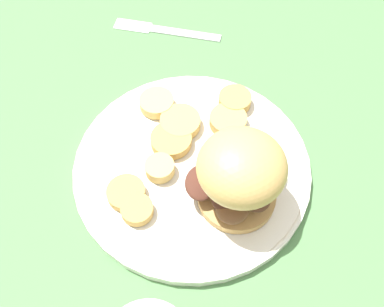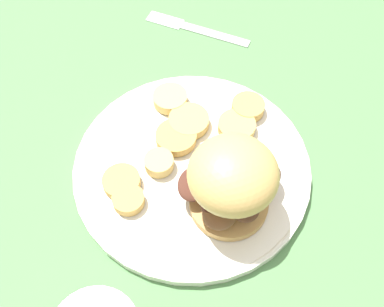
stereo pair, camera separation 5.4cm
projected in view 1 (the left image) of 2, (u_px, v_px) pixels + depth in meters
name	position (u px, v px, depth m)	size (l,w,h in m)	color
ground_plane	(192.00, 170.00, 0.58)	(4.00, 4.00, 0.00)	#4C7A47
dinner_plate	(192.00, 167.00, 0.57)	(0.30, 0.30, 0.02)	white
sandwich	(240.00, 175.00, 0.49)	(0.13, 0.10, 0.10)	tan
potato_round_0	(182.00, 122.00, 0.59)	(0.05, 0.05, 0.01)	tan
potato_round_1	(137.00, 210.00, 0.52)	(0.04, 0.04, 0.01)	tan
potato_round_2	(126.00, 193.00, 0.53)	(0.05, 0.05, 0.01)	tan
potato_round_3	(228.00, 120.00, 0.59)	(0.05, 0.05, 0.01)	tan
potato_round_4	(171.00, 140.00, 0.57)	(0.05, 0.05, 0.01)	tan
potato_round_5	(160.00, 167.00, 0.55)	(0.04, 0.04, 0.02)	#DBB766
potato_round_6	(157.00, 103.00, 0.61)	(0.05, 0.05, 0.01)	#DBB766
potato_round_7	(235.00, 100.00, 0.61)	(0.04, 0.04, 0.02)	tan
fork	(165.00, 30.00, 0.71)	(0.16, 0.09, 0.00)	silver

